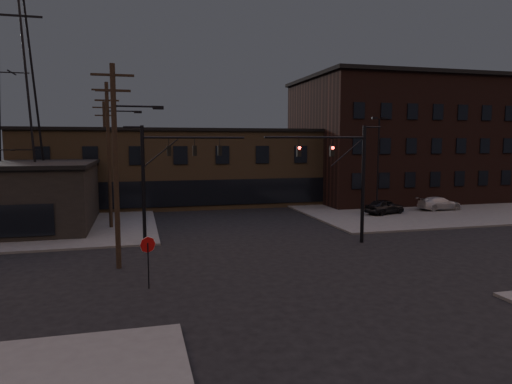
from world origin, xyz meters
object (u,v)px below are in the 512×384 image
stop_sign (148,250)px  parked_car_lot_b (439,203)px  car_crossing (265,197)px  parked_car_lot_a (385,206)px  traffic_signal_near (348,171)px  traffic_signal_far (162,170)px

stop_sign → parked_car_lot_b: bearing=31.2°
car_crossing → parked_car_lot_a: bearing=-32.2°
parked_car_lot_b → traffic_signal_near: bearing=123.9°
parked_car_lot_a → traffic_signal_far: bearing=90.0°
car_crossing → parked_car_lot_b: bearing=-13.8°
parked_car_lot_b → car_crossing: (-15.26, 10.23, -0.05)m
stop_sign → parked_car_lot_a: size_ratio=0.61×
traffic_signal_far → stop_sign: 10.55m
traffic_signal_far → parked_car_lot_a: (20.83, 6.53, -4.17)m
traffic_signal_near → stop_sign: traffic_signal_near is taller
traffic_signal_near → parked_car_lot_a: size_ratio=1.96×
traffic_signal_near → car_crossing: bearing=89.6°
parked_car_lot_a → parked_car_lot_b: (6.65, 0.92, -0.05)m
traffic_signal_far → parked_car_lot_b: (27.48, 7.45, -4.22)m
traffic_signal_near → parked_car_lot_b: size_ratio=1.80×
traffic_signal_far → traffic_signal_near: bearing=-16.2°
parked_car_lot_a → car_crossing: bearing=20.3°
stop_sign → car_crossing: (13.50, 27.66, -1.10)m
car_crossing → stop_sign: bearing=-95.9°
traffic_signal_near → parked_car_lot_b: 19.35m
traffic_signal_near → parked_car_lot_a: (8.76, 10.03, -4.08)m
traffic_signal_near → stop_sign: size_ratio=3.23×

